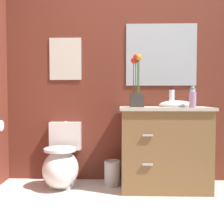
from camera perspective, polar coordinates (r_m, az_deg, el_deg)
wall_back at (r=3.37m, az=7.85°, el=7.77°), size 4.61×0.05×2.50m
toilet at (r=3.19m, az=-10.03°, el=-10.19°), size 0.38×0.59×0.69m
vanity_cabinet at (r=3.09m, az=10.42°, el=-6.81°), size 0.94×0.56×1.05m
flower_vase at (r=2.96m, az=4.97°, el=4.73°), size 0.14×0.14×0.55m
soap_bottle at (r=3.10m, az=15.76°, el=2.84°), size 0.06×0.06×0.22m
lotion_bottle at (r=3.13m, az=11.78°, el=2.78°), size 0.05×0.05×0.21m
hand_wash_bottle at (r=2.92m, az=15.78°, el=2.42°), size 0.07×0.07×0.18m
trash_bin at (r=3.20m, az=0.10°, el=-12.05°), size 0.18×0.18×0.27m
wall_poster at (r=3.40m, az=-9.27°, el=10.39°), size 0.37×0.01×0.48m
wall_mirror at (r=3.37m, az=9.79°, el=11.17°), size 0.80×0.01×0.70m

